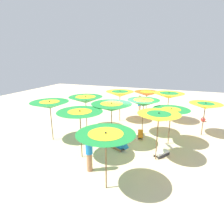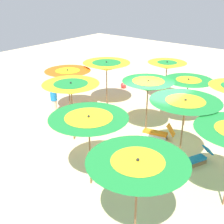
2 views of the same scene
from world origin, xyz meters
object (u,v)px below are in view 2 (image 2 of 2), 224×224
lounger_2 (158,133)px  beach_umbrella_3 (89,124)px  beach_umbrella_0 (137,169)px  beach_umbrella_11 (167,66)px  beach_umbrella_9 (68,74)px  lounger_0 (217,132)px  beach_umbrella_4 (185,107)px  beach_umbrella_6 (71,89)px  beach_ball (123,85)px  beachgoer_0 (54,98)px  beach_umbrella_8 (188,83)px  lounger_1 (195,159)px  beach_umbrella_10 (107,66)px  beach_umbrella_7 (148,86)px

lounger_2 → beach_umbrella_3: bearing=75.2°
beach_umbrella_0 → beach_umbrella_11: bearing=-65.2°
beach_umbrella_9 → lounger_0: (-6.31, -2.05, -1.72)m
beach_umbrella_4 → beach_umbrella_6: beach_umbrella_4 is taller
beach_umbrella_0 → beach_umbrella_11: size_ratio=1.12×
beach_umbrella_11 → beach_ball: size_ratio=6.20×
lounger_0 → beach_ball: 6.84m
beachgoer_0 → beach_umbrella_8: bearing=161.8°
beach_umbrella_3 → lounger_0: 6.01m
beach_umbrella_3 → beach_umbrella_6: bearing=-34.3°
beach_umbrella_4 → lounger_2: beach_umbrella_4 is taller
beach_umbrella_6 → beach_ball: size_ratio=6.92×
beach_umbrella_11 → lounger_0: bearing=149.8°
beachgoer_0 → lounger_1: bearing=135.5°
beach_umbrella_10 → lounger_2: bearing=160.8°
beach_umbrella_10 → beach_umbrella_11: (-2.00, -2.31, -0.11)m
beach_umbrella_7 → beach_ball: 5.95m
beach_umbrella_8 → lounger_2: 2.43m
beach_umbrella_4 → lounger_1: size_ratio=1.91×
beach_umbrella_7 → beach_umbrella_9: size_ratio=1.08×
lounger_1 → beach_umbrella_6: bearing=-48.7°
beach_umbrella_6 → beach_umbrella_10: size_ratio=1.05×
beach_umbrella_4 → beach_umbrella_9: size_ratio=1.15×
beachgoer_0 → beach_umbrella_9: bearing=-164.2°
beach_umbrella_0 → beach_umbrella_10: 8.53m
beach_ball → beachgoer_0: bearing=87.5°
beach_umbrella_7 → beachgoer_0: (4.26, 1.16, -1.21)m
beach_umbrella_7 → beach_umbrella_11: (1.13, -3.60, -0.15)m
beach_umbrella_9 → lounger_0: size_ratio=1.93×
beach_umbrella_6 → beachgoer_0: (2.30, -1.03, -1.27)m
beach_umbrella_0 → beach_umbrella_3: 2.57m
lounger_2 → beach_umbrella_7: bearing=-12.4°
beach_umbrella_6 → beach_umbrella_7: bearing=-131.9°
beach_umbrella_6 → beach_ball: 6.75m
beach_umbrella_6 → beach_umbrella_9: size_ratio=1.11×
lounger_2 → beach_umbrella_4: bearing=127.4°
beach_umbrella_7 → lounger_2: beach_umbrella_7 is taller
beach_umbrella_10 → beachgoer_0: bearing=65.2°
beach_umbrella_11 → beach_umbrella_6: bearing=81.9°
beach_umbrella_8 → beach_ball: bearing=-24.3°
beach_umbrella_4 → beach_umbrella_10: (5.27, -2.60, -0.17)m
beach_umbrella_6 → lounger_1: size_ratio=1.85×
beach_umbrella_9 → beachgoer_0: beach_umbrella_9 is taller
beach_umbrella_9 → lounger_2: bearing=-173.6°
lounger_0 → beach_umbrella_9: bearing=-127.2°
lounger_0 → beachgoer_0: (6.64, 2.71, 0.67)m
beach_umbrella_7 → beach_umbrella_11: size_ratio=1.09×
lounger_1 → lounger_2: bearing=-88.7°
beach_umbrella_4 → beach_umbrella_0: bearing=100.1°
beach_umbrella_0 → beach_ball: 11.30m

